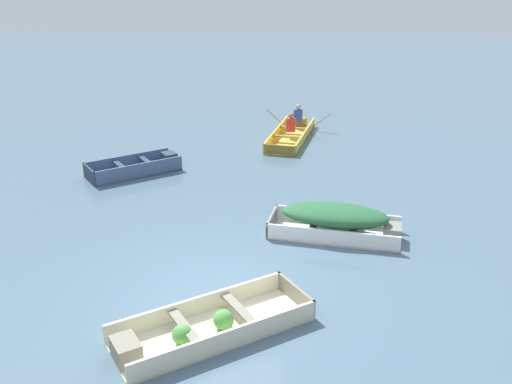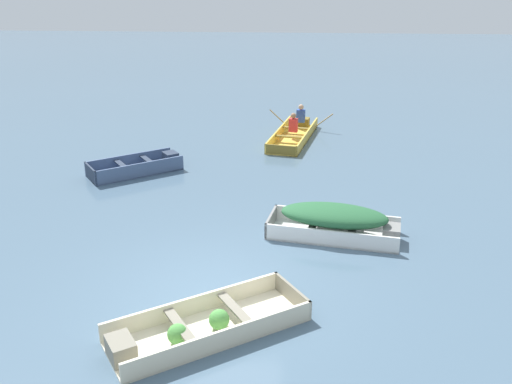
# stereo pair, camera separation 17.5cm
# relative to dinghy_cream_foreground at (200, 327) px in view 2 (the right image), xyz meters

# --- Properties ---
(ground_plane) EXTENTS (80.00, 80.00, 0.00)m
(ground_plane) POSITION_rel_dinghy_cream_foreground_xyz_m (0.02, 1.29, -0.13)
(ground_plane) COLOR slate
(dinghy_cream_foreground) EXTENTS (3.27, 2.68, 0.37)m
(dinghy_cream_foreground) POSITION_rel_dinghy_cream_foreground_xyz_m (0.00, 0.00, 0.00)
(dinghy_cream_foreground) COLOR beige
(dinghy_cream_foreground) RESTS_ON ground
(skiff_white_near_moored) EXTENTS (2.92, 1.55, 0.69)m
(skiff_white_near_moored) POSITION_rel_dinghy_cream_foreground_xyz_m (2.33, 3.65, 0.26)
(skiff_white_near_moored) COLOR white
(skiff_white_near_moored) RESTS_ON ground
(skiff_slate_blue_mid_moored) EXTENTS (2.60, 2.23, 0.41)m
(skiff_slate_blue_mid_moored) POSITION_rel_dinghy_cream_foreground_xyz_m (-2.87, 7.32, 0.02)
(skiff_slate_blue_mid_moored) COLOR #475B7F
(skiff_slate_blue_mid_moored) RESTS_ON ground
(rowboat_yellow_with_crew) EXTENTS (2.22, 3.70, 0.90)m
(rowboat_yellow_with_crew) POSITION_rel_dinghy_cream_foreground_xyz_m (1.44, 10.98, 0.04)
(rowboat_yellow_with_crew) COLOR #E5BC47
(rowboat_yellow_with_crew) RESTS_ON ground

